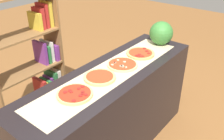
% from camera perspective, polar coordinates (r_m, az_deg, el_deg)
% --- Properties ---
extents(counter, '(2.01, 0.58, 0.93)m').
position_cam_1_polar(counter, '(2.48, 0.00, -9.91)').
color(counter, black).
rests_on(counter, ground_plane).
extents(parchment_paper, '(1.73, 0.36, 0.00)m').
position_cam_1_polar(parchment_paper, '(2.21, 0.00, -0.43)').
color(parchment_paper, beige).
rests_on(parchment_paper, counter).
extents(pizza_pepperoni_0, '(0.28, 0.28, 0.03)m').
position_cam_1_polar(pizza_pepperoni_0, '(1.92, -8.55, -5.48)').
color(pizza_pepperoni_0, '#DBB26B').
rests_on(pizza_pepperoni_0, parchment_paper).
extents(pizza_plain_1, '(0.28, 0.28, 0.02)m').
position_cam_1_polar(pizza_plain_1, '(2.11, -2.84, -1.65)').
color(pizza_plain_1, '#DBB26B').
rests_on(pizza_plain_1, parchment_paper).
extents(pizza_mushroom_2, '(0.29, 0.29, 0.03)m').
position_cam_1_polar(pizza_mushroom_2, '(2.31, 2.41, 1.27)').
color(pizza_mushroom_2, '#E5C17F').
rests_on(pizza_mushroom_2, parchment_paper).
extents(pizza_pepperoni_3, '(0.29, 0.29, 0.03)m').
position_cam_1_polar(pizza_pepperoni_3, '(2.54, 6.58, 3.81)').
color(pizza_pepperoni_3, tan).
rests_on(pizza_pepperoni_3, parchment_paper).
extents(watermelon, '(0.26, 0.26, 0.26)m').
position_cam_1_polar(watermelon, '(2.79, 11.26, 8.33)').
color(watermelon, '#387A33').
rests_on(watermelon, counter).
extents(bookshelf, '(0.79, 0.30, 1.55)m').
position_cam_1_polar(bookshelf, '(2.79, -17.11, -0.25)').
color(bookshelf, brown).
rests_on(bookshelf, ground_plane).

